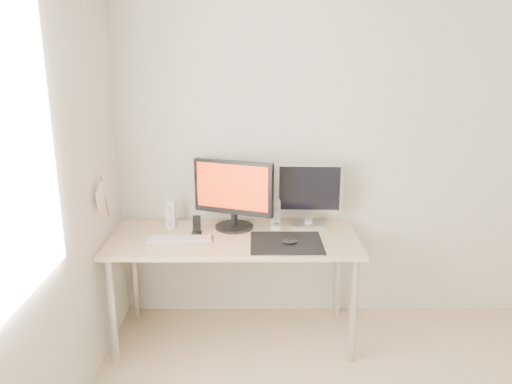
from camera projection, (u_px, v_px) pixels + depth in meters
name	position (u px, v px, depth m)	size (l,w,h in m)	color
wall_back	(369.00, 146.00, 3.45)	(3.50, 3.50, 0.00)	beige
mousepad	(286.00, 243.00, 3.11)	(0.45, 0.40, 0.00)	black
mouse	(290.00, 242.00, 3.08)	(0.10, 0.06, 0.04)	black
desk	(234.00, 247.00, 3.25)	(1.60, 0.70, 0.73)	#D1B587
main_monitor	(233.00, 192.00, 3.31)	(0.53, 0.33, 0.47)	black
second_monitor	(309.00, 191.00, 3.38)	(0.45, 0.17, 0.43)	silver
speaker_left	(171.00, 214.00, 3.36)	(0.06, 0.08, 0.19)	white
speaker_right	(275.00, 215.00, 3.35)	(0.06, 0.08, 0.19)	silver
keyboard	(180.00, 239.00, 3.16)	(0.42, 0.13, 0.02)	#B9B9BB
phone_dock	(197.00, 228.00, 3.27)	(0.07, 0.06, 0.12)	black
pennant	(102.00, 195.00, 3.00)	(0.01, 0.23, 0.29)	#A57F54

